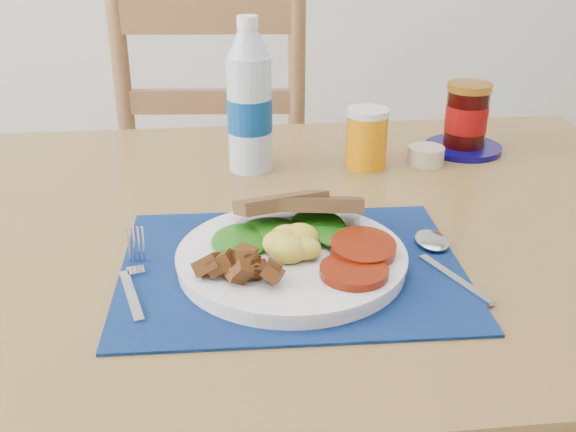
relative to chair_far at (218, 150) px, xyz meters
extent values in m
cube|color=brown|center=(0.03, -0.73, 0.13)|extent=(1.40, 0.90, 0.04)
cylinder|color=brown|center=(0.67, -0.34, -0.25)|extent=(0.06, 0.06, 0.71)
cube|color=brown|center=(0.01, 0.07, -0.14)|extent=(0.49, 0.47, 0.04)
cylinder|color=brown|center=(0.22, 0.23, -0.38)|extent=(0.04, 0.04, 0.44)
cylinder|color=brown|center=(-0.17, 0.27, -0.38)|extent=(0.04, 0.04, 0.44)
cylinder|color=brown|center=(0.18, -0.13, -0.38)|extent=(0.04, 0.04, 0.44)
cylinder|color=brown|center=(-0.20, -0.09, -0.38)|extent=(0.04, 0.04, 0.44)
cube|color=brown|center=(-0.01, -0.12, 0.35)|extent=(0.41, 0.07, 0.51)
cube|color=black|center=(0.09, -0.88, 0.15)|extent=(0.43, 0.35, 0.00)
cylinder|color=silver|center=(0.09, -0.88, 0.16)|extent=(0.28, 0.28, 0.02)
ellipsoid|color=yellow|center=(0.09, -0.88, 0.19)|extent=(0.07, 0.06, 0.03)
cylinder|color=maroon|center=(0.16, -0.92, 0.18)|extent=(0.08, 0.08, 0.01)
ellipsoid|color=#0E4208|center=(0.10, -0.84, 0.18)|extent=(0.15, 0.09, 0.01)
cube|color=brown|center=(0.11, -0.80, 0.20)|extent=(0.12, 0.08, 0.04)
cube|color=#B2B5BA|center=(-0.11, -0.93, 0.15)|extent=(0.04, 0.11, 0.00)
cube|color=#B2B5BA|center=(-0.11, -0.86, 0.15)|extent=(0.03, 0.06, 0.00)
cube|color=#B2B5BA|center=(0.28, -0.94, 0.15)|extent=(0.06, 0.12, 0.00)
ellipsoid|color=#B2B5BA|center=(0.28, -0.84, 0.15)|extent=(0.04, 0.06, 0.01)
cylinder|color=#ADBFCC|center=(0.06, -0.52, 0.24)|extent=(0.07, 0.07, 0.19)
cylinder|color=navy|center=(0.06, -0.52, 0.24)|extent=(0.08, 0.08, 0.06)
cone|color=#ADBFCC|center=(0.06, -0.52, 0.36)|extent=(0.07, 0.07, 0.05)
cylinder|color=white|center=(0.06, -0.52, 0.39)|extent=(0.03, 0.03, 0.02)
cylinder|color=orange|center=(0.25, -0.54, 0.20)|extent=(0.07, 0.07, 0.10)
cylinder|color=tan|center=(0.36, -0.54, 0.16)|extent=(0.06, 0.06, 0.03)
cylinder|color=#080550|center=(0.45, -0.47, 0.15)|extent=(0.14, 0.14, 0.01)
cylinder|color=black|center=(0.45, -0.47, 0.21)|extent=(0.08, 0.08, 0.10)
cylinder|color=maroon|center=(0.45, -0.47, 0.21)|extent=(0.08, 0.08, 0.05)
cylinder|color=#A26B1B|center=(0.45, -0.47, 0.27)|extent=(0.08, 0.08, 0.01)
camera|label=1|loc=(0.00, -1.61, 0.57)|focal=42.00mm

